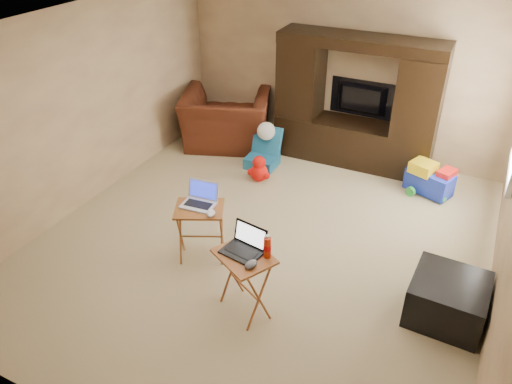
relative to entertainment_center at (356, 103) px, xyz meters
The scene contains 19 objects.
floor 2.63m from the entertainment_center, 97.51° to the right, with size 5.50×5.50×0.00m, color #C7B58A.
ceiling 2.90m from the entertainment_center, 97.51° to the right, with size 5.50×5.50×0.00m, color silver.
wall_back 0.54m from the entertainment_center, 134.97° to the left, with size 5.00×5.00×0.00m, color tan.
wall_front 5.20m from the entertainment_center, 93.54° to the right, with size 5.00×5.00×0.00m, color tan.
wall_left 3.73m from the entertainment_center, 139.26° to the right, with size 5.50×5.50×0.00m, color tan.
entertainment_center is the anchor object (origin of this frame).
television 0.23m from the entertainment_center, 90.00° to the left, with size 0.97×0.13×0.56m, color black.
recliner 2.07m from the entertainment_center, behind, with size 1.34×1.17×0.87m, color #4D1C10.
child_rocker 1.52m from the entertainment_center, 146.46° to the right, with size 0.44×0.50×0.59m, color #17577E, non-canonical shape.
plush_toy 1.71m from the entertainment_center, 130.59° to the right, with size 0.35×0.29×0.39m, color red, non-canonical shape.
push_toy 1.50m from the entertainment_center, 19.68° to the right, with size 0.62×0.44×0.47m, color #162CB4, non-canonical shape.
ottoman 3.36m from the entertainment_center, 56.69° to the right, with size 0.69×0.69×0.45m, color black.
tray_table_left 3.18m from the entertainment_center, 105.11° to the right, with size 0.52×0.42×0.68m, color #A26427.
tray_table_right 3.59m from the entertainment_center, 89.93° to the right, with size 0.54×0.43×0.70m, color #A25B27.
laptop_left 3.10m from the entertainment_center, 105.79° to the right, with size 0.35×0.29×0.24m, color silver.
laptop_right 3.52m from the entertainment_center, 90.58° to the right, with size 0.36×0.30×0.24m, color black.
mouse_left 3.15m from the entertainment_center, 101.44° to the right, with size 0.09×0.14×0.06m, color silver.
mouse_right 3.67m from the entertainment_center, 87.89° to the right, with size 0.09×0.14×0.06m, color #3A3A3E.
water_bottle 3.47m from the entertainment_center, 86.61° to the right, with size 0.07×0.07×0.21m, color red.
Camera 1 is at (2.03, -4.32, 3.64)m, focal length 35.00 mm.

